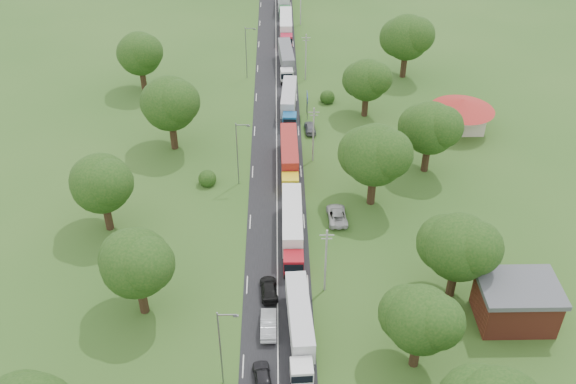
{
  "coord_description": "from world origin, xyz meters",
  "views": [
    {
      "loc": [
        0.27,
        -61.25,
        53.1
      ],
      "look_at": [
        1.5,
        8.59,
        3.0
      ],
      "focal_mm": 40.0,
      "sensor_mm": 36.0,
      "label": 1
    }
  ],
  "objects_px": {
    "truck_0": "(300,325)",
    "car_lane_mid": "(269,324)",
    "info_sign": "(307,100)",
    "car_lane_front": "(262,377)"
  },
  "relations": [
    {
      "from": "car_lane_front",
      "to": "car_lane_mid",
      "type": "relative_size",
      "value": 0.89
    },
    {
      "from": "info_sign",
      "to": "truck_0",
      "type": "distance_m",
      "value": 49.33
    },
    {
      "from": "car_lane_front",
      "to": "truck_0",
      "type": "bearing_deg",
      "value": -131.37
    },
    {
      "from": "car_lane_front",
      "to": "info_sign",
      "type": "bearing_deg",
      "value": -104.15
    },
    {
      "from": "truck_0",
      "to": "car_lane_front",
      "type": "height_order",
      "value": "truck_0"
    },
    {
      "from": "info_sign",
      "to": "car_lane_front",
      "type": "bearing_deg",
      "value": -97.01
    },
    {
      "from": "info_sign",
      "to": "car_lane_mid",
      "type": "distance_m",
      "value": 48.45
    },
    {
      "from": "info_sign",
      "to": "car_lane_front",
      "type": "xyz_separation_m",
      "value": [
        -6.76,
        -55.0,
        -2.26
      ]
    },
    {
      "from": "truck_0",
      "to": "car_lane_mid",
      "type": "height_order",
      "value": "truck_0"
    },
    {
      "from": "truck_0",
      "to": "car_lane_front",
      "type": "relative_size",
      "value": 3.13
    }
  ]
}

